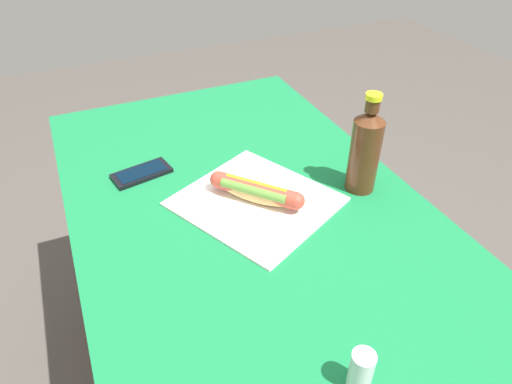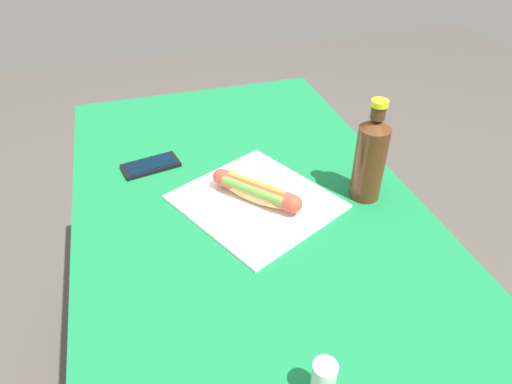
{
  "view_description": "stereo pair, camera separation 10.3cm",
  "coord_description": "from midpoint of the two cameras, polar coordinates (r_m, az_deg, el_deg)",
  "views": [
    {
      "loc": [
        -0.76,
        0.31,
        1.38
      ],
      "look_at": [
        -0.01,
        -0.02,
        0.76
      ],
      "focal_mm": 32.27,
      "sensor_mm": 36.0,
      "label": 1
    },
    {
      "loc": [
        -0.8,
        0.22,
        1.38
      ],
      "look_at": [
        -0.01,
        -0.02,
        0.76
      ],
      "focal_mm": 32.27,
      "sensor_mm": 36.0,
      "label": 2
    }
  ],
  "objects": [
    {
      "name": "hot_dog",
      "position": [
        1.02,
        -2.89,
        0.04
      ],
      "size": [
        0.18,
        0.17,
        0.05
      ],
      "color": "tan",
      "rests_on": "paper_wrapper"
    },
    {
      "name": "dining_table",
      "position": [
        1.13,
        -3.67,
        -6.77
      ],
      "size": [
        1.25,
        0.76,
        0.73
      ],
      "color": "brown",
      "rests_on": "ground"
    },
    {
      "name": "cell_phone",
      "position": [
        1.18,
        -16.44,
        2.18
      ],
      "size": [
        0.09,
        0.15,
        0.01
      ],
      "color": "black",
      "rests_on": "dining_table"
    },
    {
      "name": "paper_wrapper",
      "position": [
        1.04,
        -2.82,
        -1.29
      ],
      "size": [
        0.42,
        0.4,
        0.01
      ],
      "primitive_type": "cube",
      "rotation": [
        0.0,
        0.0,
        0.45
      ],
      "color": "white",
      "rests_on": "dining_table"
    },
    {
      "name": "salt_shaker",
      "position": [
        0.72,
        8.66,
        -21.32
      ],
      "size": [
        0.04,
        0.04,
        0.08
      ],
      "primitive_type": "cylinder",
      "color": "silver",
      "rests_on": "dining_table"
    },
    {
      "name": "soda_bottle",
      "position": [
        1.05,
        10.68,
        5.1
      ],
      "size": [
        0.07,
        0.07,
        0.24
      ],
      "color": "#4C2814",
      "rests_on": "dining_table"
    },
    {
      "name": "ground_plane",
      "position": [
        1.61,
        -2.78,
        -22.36
      ],
      "size": [
        6.0,
        6.0,
        0.0
      ],
      "primitive_type": "plane",
      "color": "#47423D",
      "rests_on": "ground"
    }
  ]
}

